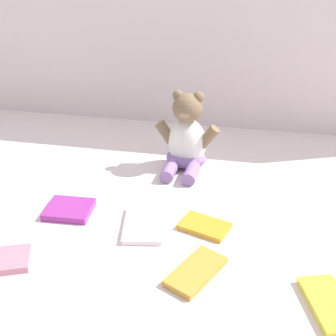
{
  "coord_description": "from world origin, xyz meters",
  "views": [
    {
      "loc": [
        0.19,
        -1.01,
        0.61
      ],
      "look_at": [
        0.01,
        -0.1,
        0.1
      ],
      "focal_mm": 46.55,
      "sensor_mm": 36.0,
      "label": 1
    }
  ],
  "objects_px": {
    "book_case_3": "(69,209)",
    "book_case_7": "(329,304)",
    "teddy_bear": "(186,140)",
    "book_case_0": "(196,271)",
    "book_case_6": "(143,225)",
    "book_case_1": "(204,226)"
  },
  "relations": [
    {
      "from": "book_case_7",
      "to": "book_case_1",
      "type": "bearing_deg",
      "value": 124.76
    },
    {
      "from": "book_case_3",
      "to": "book_case_6",
      "type": "relative_size",
      "value": 0.79
    },
    {
      "from": "book_case_3",
      "to": "teddy_bear",
      "type": "bearing_deg",
      "value": -42.88
    },
    {
      "from": "book_case_0",
      "to": "book_case_1",
      "type": "relative_size",
      "value": 1.24
    },
    {
      "from": "book_case_7",
      "to": "teddy_bear",
      "type": "bearing_deg",
      "value": 107.75
    },
    {
      "from": "teddy_bear",
      "to": "book_case_1",
      "type": "bearing_deg",
      "value": -69.2
    },
    {
      "from": "book_case_0",
      "to": "book_case_6",
      "type": "relative_size",
      "value": 0.99
    },
    {
      "from": "book_case_0",
      "to": "book_case_6",
      "type": "distance_m",
      "value": 0.2
    },
    {
      "from": "book_case_1",
      "to": "book_case_7",
      "type": "xyz_separation_m",
      "value": [
        0.25,
        -0.2,
        0.0
      ]
    },
    {
      "from": "book_case_7",
      "to": "book_case_6",
      "type": "bearing_deg",
      "value": 138.75
    },
    {
      "from": "book_case_0",
      "to": "book_case_3",
      "type": "relative_size",
      "value": 1.25
    },
    {
      "from": "book_case_6",
      "to": "book_case_7",
      "type": "relative_size",
      "value": 1.01
    },
    {
      "from": "book_case_1",
      "to": "book_case_0",
      "type": "bearing_deg",
      "value": -161.27
    },
    {
      "from": "book_case_3",
      "to": "book_case_7",
      "type": "relative_size",
      "value": 0.8
    },
    {
      "from": "book_case_3",
      "to": "book_case_7",
      "type": "height_order",
      "value": "book_case_3"
    },
    {
      "from": "book_case_0",
      "to": "book_case_1",
      "type": "bearing_deg",
      "value": 116.96
    },
    {
      "from": "book_case_7",
      "to": "book_case_3",
      "type": "bearing_deg",
      "value": 143.98
    },
    {
      "from": "book_case_0",
      "to": "book_case_7",
      "type": "xyz_separation_m",
      "value": [
        0.25,
        -0.04,
        -0.0
      ]
    },
    {
      "from": "book_case_1",
      "to": "book_case_3",
      "type": "bearing_deg",
      "value": 107.93
    },
    {
      "from": "book_case_0",
      "to": "book_case_6",
      "type": "bearing_deg",
      "value": 163.04
    },
    {
      "from": "teddy_bear",
      "to": "book_case_3",
      "type": "height_order",
      "value": "teddy_bear"
    },
    {
      "from": "book_case_3",
      "to": "book_case_6",
      "type": "distance_m",
      "value": 0.19
    }
  ]
}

